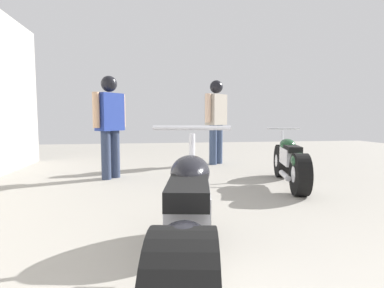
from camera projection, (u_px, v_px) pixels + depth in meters
The scene contains 5 objects.
ground_plane at pixel (209, 200), 3.80m from camera, with size 16.99×16.99×0.00m, color #9E998E.
motorcycle_maroon_cruiser at pixel (189, 227), 1.76m from camera, with size 0.71×2.06×0.96m.
motorcycle_black_naked at pixel (290, 162), 4.55m from camera, with size 0.71×1.81×0.85m.
mechanic_in_blue at pixel (110, 118), 5.03m from camera, with size 0.52×0.57×1.70m.
mechanic_with_helmet at pixel (216, 114), 6.61m from camera, with size 0.61×0.56×1.82m.
Camera 1 is at (-0.77, -0.11, 1.02)m, focal length 28.53 mm.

